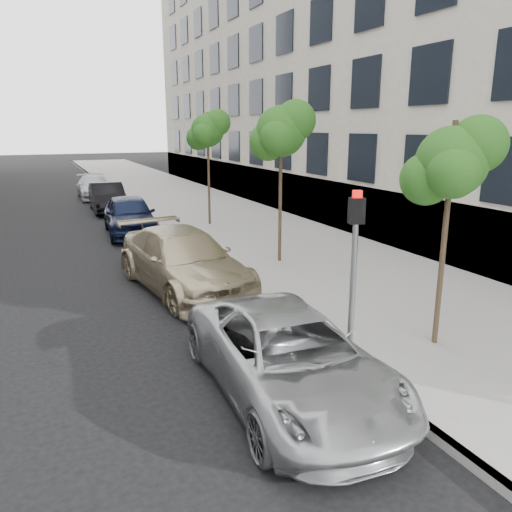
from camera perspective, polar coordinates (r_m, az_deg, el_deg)
ground at (r=7.34m, az=8.78°, el=-19.33°), size 160.00×160.00×0.00m
sidewalk at (r=30.34m, az=-9.19°, el=6.76°), size 6.40×72.00×0.14m
curb at (r=29.70m, az=-15.05°, el=6.28°), size 0.15×72.00×0.14m
tree_near at (r=9.36m, az=21.57°, el=9.94°), size 1.61×1.41×4.14m
tree_mid at (r=14.66m, az=2.97°, el=14.06°), size 1.77×1.57×4.70m
tree_far at (r=20.67m, az=-5.48°, el=14.10°), size 1.68×1.48×4.64m
signal_pole at (r=8.37m, az=11.16°, el=-0.10°), size 0.28×0.24×2.96m
minivan at (r=7.81m, az=3.81°, el=-11.41°), size 2.42×4.86×1.32m
suv at (r=12.86m, az=-8.29°, el=-0.54°), size 2.80×5.50×1.53m
sedan_blue at (r=20.00m, az=-14.23°, el=4.55°), size 2.10×4.58×1.52m
sedan_black at (r=25.87m, az=-16.61°, el=6.44°), size 1.59×4.31×1.41m
sedan_rear at (r=31.06m, az=-17.96°, el=7.51°), size 1.87×4.53×1.31m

